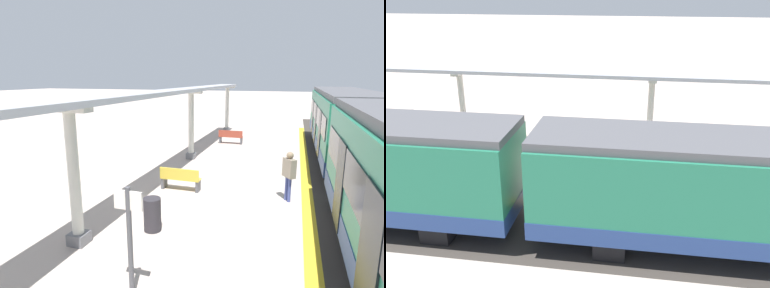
# 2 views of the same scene
# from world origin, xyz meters

# --- Properties ---
(ground_plane) EXTENTS (176.00, 176.00, 0.00)m
(ground_plane) POSITION_xyz_m (0.00, 0.00, 0.00)
(ground_plane) COLOR #B1A296
(tactile_edge_strip) EXTENTS (0.39, 33.94, 0.01)m
(tactile_edge_strip) POSITION_xyz_m (-2.91, 0.00, 0.00)
(tactile_edge_strip) COLOR gold
(tactile_edge_strip) RESTS_ON ground
(trackbed) EXTENTS (3.20, 45.94, 0.01)m
(trackbed) POSITION_xyz_m (-4.70, 0.00, 0.00)
(trackbed) COLOR #38332D
(trackbed) RESTS_ON ground
(train_near_carriage) EXTENTS (2.65, 12.80, 3.48)m
(train_near_carriage) POSITION_xyz_m (-4.70, -7.49, 1.83)
(train_near_carriage) COLOR #227657
(train_near_carriage) RESTS_ON ground
(canopy_pillar_nearest) EXTENTS (1.10, 0.44, 3.45)m
(canopy_pillar_nearest) POSITION_xyz_m (2.65, -13.25, 1.75)
(canopy_pillar_nearest) COLOR slate
(canopy_pillar_nearest) RESTS_ON ground
(canopy_pillar_second) EXTENTS (1.10, 0.44, 3.45)m
(canopy_pillar_second) POSITION_xyz_m (2.65, -4.54, 1.75)
(canopy_pillar_second) COLOR slate
(canopy_pillar_second) RESTS_ON ground
(canopy_pillar_third) EXTENTS (1.10, 0.44, 3.45)m
(canopy_pillar_third) POSITION_xyz_m (2.65, 4.39, 1.75)
(canopy_pillar_third) COLOR slate
(canopy_pillar_third) RESTS_ON ground
(canopy_beam) EXTENTS (1.20, 27.13, 0.16)m
(canopy_beam) POSITION_xyz_m (2.65, -0.09, 3.53)
(canopy_beam) COLOR #A8AAB2
(canopy_beam) RESTS_ON canopy_pillar_nearest
(bench_near_end) EXTENTS (1.51, 0.47, 0.86)m
(bench_near_end) POSITION_xyz_m (1.45, -8.82, 0.44)
(bench_near_end) COLOR #983A29
(bench_near_end) RESTS_ON ground
(bench_far_end) EXTENTS (1.50, 0.45, 0.86)m
(bench_far_end) POSITION_xyz_m (1.57, 0.00, 0.44)
(bench_far_end) COLOR gold
(bench_far_end) RESTS_ON ground
(trash_bin) EXTENTS (0.48, 0.48, 0.93)m
(trash_bin) POSITION_xyz_m (1.20, 3.16, 0.46)
(trash_bin) COLOR #2B292E
(trash_bin) RESTS_ON ground
(platform_info_sign) EXTENTS (0.56, 0.10, 2.20)m
(platform_info_sign) POSITION_xyz_m (0.44, 5.69, 1.33)
(platform_info_sign) COLOR #4C4C51
(platform_info_sign) RESTS_ON ground
(passenger_waiting_near_edge) EXTENTS (0.46, 0.53, 1.71)m
(passenger_waiting_near_edge) POSITION_xyz_m (-2.24, -0.17, 1.07)
(passenger_waiting_near_edge) COLOR #3C4787
(passenger_waiting_near_edge) RESTS_ON ground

